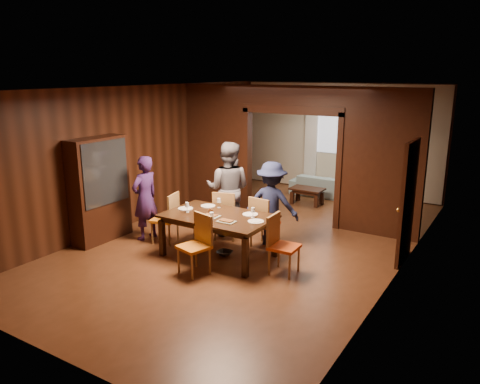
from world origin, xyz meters
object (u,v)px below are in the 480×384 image
Objects in this scene: sofa at (327,186)px; dining_table at (218,236)px; chair_near at (194,245)px; hutch at (99,190)px; coffee_table at (307,196)px; chair_right at (284,245)px; chair_far_l at (226,214)px; person_navy at (272,204)px; chair_far_r at (265,221)px; person_grey at (228,189)px; chair_left at (165,218)px; person_purple at (145,198)px.

sofa is 0.99× the size of dining_table.
hutch is at bearing -172.02° from chair_near.
chair_right reaches higher than coffee_table.
coffee_table is 3.10m from chair_far_l.
person_navy is 1.98× the size of coffee_table.
hutch reaches higher than chair_right.
chair_far_r is at bearing -80.89° from coffee_table.
chair_far_r and chair_near have the same top height.
chair_near is at bearing -84.66° from dining_table.
chair_far_l is (-0.35, -3.07, 0.28)m from coffee_table.
chair_far_r is 1.71m from chair_near.
person_navy is 0.36m from chair_far_r.
chair_near is (-1.24, -0.77, 0.00)m from chair_right.
chair_right is 1.24m from chair_far_r.
person_navy is at bearing 63.84° from dining_table.
coffee_table is at bearing 81.64° from sofa.
person_grey reaches higher than person_navy.
chair_far_r is at bearing 64.03° from person_navy.
sofa is 0.96m from coffee_table.
person_grey is 0.94× the size of hutch.
dining_table is 1.27m from chair_left.
dining_table is at bearing 88.81° from sofa.
chair_far_l is 1.00× the size of chair_near.
person_purple reaches higher than chair_right.
chair_left is 1.00× the size of chair_right.
chair_far_l is at bearing 127.14° from person_purple.
sofa is 1.92× the size of chair_far_l.
chair_near reaches higher than coffee_table.
chair_near is at bearing 70.06° from person_purple.
coffee_table is (-0.54, 2.88, -0.59)m from person_navy.
hutch is (-2.47, 0.32, 0.52)m from chair_near.
chair_far_l is at bearing 0.58° from person_navy.
person_grey is 3.91m from sofa.
chair_left is 1.59m from chair_near.
person_navy is 0.96m from chair_far_l.
person_purple is at bearing 87.28° from chair_right.
chair_right is at bearing 74.30° from chair_left.
dining_table is at bearing 110.65° from chair_near.
chair_far_l is at bearing 114.49° from dining_table.
sofa reaches higher than coffee_table.
hutch is at bearing 65.00° from sofa.
chair_near is at bearing 89.76° from sofa.
chair_far_l is 2.47m from hutch.
chair_far_l and chair_near have the same top height.
chair_right is (2.58, -0.09, 0.00)m from chair_left.
chair_far_r is (2.16, 0.85, -0.34)m from person_purple.
dining_table is at bearing 74.25° from chair_left.
sofa is 5.67m from chair_near.
person_grey is 1.93× the size of chair_right.
chair_far_r is (0.94, -0.20, -0.45)m from person_grey.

